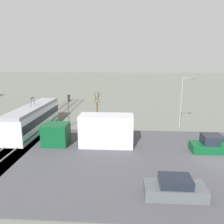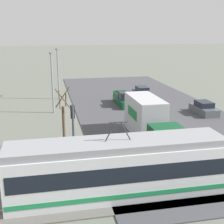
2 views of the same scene
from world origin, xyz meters
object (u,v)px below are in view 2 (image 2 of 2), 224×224
box_truck (150,121)px  street_lamp_mid_block (52,78)px  traffic_light_pole (73,128)px  pickup_truck (125,100)px  sedan_car_1 (142,93)px  street_lamp_near_crossing (58,70)px  light_rail_tram (118,168)px  sedan_car_0 (204,109)px  street_tree (64,121)px

box_truck → street_lamp_mid_block: size_ratio=1.41×
traffic_light_pole → pickup_truck: bearing=-114.7°
sedan_car_1 → street_lamp_near_crossing: 12.61m
light_rail_tram → sedan_car_1: size_ratio=2.81×
traffic_light_pole → street_lamp_near_crossing: 24.02m
pickup_truck → sedan_car_0: (-8.10, 6.15, -0.09)m
pickup_truck → sedan_car_0: 10.17m
sedan_car_1 → street_tree: (12.40, 18.06, 1.65)m
sedan_car_0 → street_lamp_mid_block: street_lamp_mid_block is taller
box_truck → pickup_truck: 13.24m
sedan_car_1 → traffic_light_pole: bearing=61.6°
traffic_light_pole → box_truck: bearing=-147.0°
sedan_car_0 → street_tree: (16.80, 7.66, 1.69)m
pickup_truck → street_tree: (8.70, 13.81, 1.59)m
light_rail_tram → traffic_light_pole: (2.24, -4.29, 1.33)m
street_tree → street_lamp_near_crossing: size_ratio=0.73×
box_truck → street_lamp_near_crossing: (7.28, -19.30, 2.46)m
sedan_car_0 → street_tree: bearing=-155.5°
sedan_car_1 → street_lamp_mid_block: bearing=24.0°
sedan_car_0 → street_tree: 18.54m
street_tree → sedan_car_0: bearing=-155.5°
pickup_truck → sedan_car_1: bearing=-131.0°
light_rail_tram → street_lamp_near_crossing: bearing=-85.4°
light_rail_tram → sedan_car_0: 21.36m
traffic_light_pole → street_lamp_mid_block: 16.42m
light_rail_tram → sedan_car_0: bearing=-131.4°
light_rail_tram → street_tree: street_tree is taller
light_rail_tram → pickup_truck: bearing=-105.1°
street_lamp_near_crossing → pickup_truck: bearing=143.5°
light_rail_tram → street_lamp_mid_block: bearing=-81.0°
light_rail_tram → traffic_light_pole: traffic_light_pole is taller
pickup_truck → sedan_car_0: pickup_truck is taller
light_rail_tram → pickup_truck: size_ratio=2.27×
box_truck → sedan_car_1: size_ratio=2.18×
box_truck → sedan_car_1: 18.08m
sedan_car_1 → pickup_truck: bearing=49.0°
pickup_truck → street_lamp_near_crossing: (8.28, -6.12, 3.41)m
light_rail_tram → street_lamp_mid_block: street_lamp_mid_block is taller
light_rail_tram → box_truck: 10.28m
light_rail_tram → box_truck: light_rail_tram is taller
box_truck → pickup_truck: box_truck is taller
sedan_car_1 → traffic_light_pole: traffic_light_pole is taller
light_rail_tram → traffic_light_pole: 5.02m
sedan_car_1 → street_lamp_near_crossing: street_lamp_near_crossing is taller
traffic_light_pole → street_lamp_near_crossing: bearing=-89.9°
box_truck → sedan_car_0: size_ratio=2.36×
sedan_car_0 → street_lamp_mid_block: (17.37, -4.63, 3.50)m
light_rail_tram → street_tree: size_ratio=2.49×
light_rail_tram → sedan_car_0: (-14.10, -16.01, -1.05)m
traffic_light_pole → street_lamp_near_crossing: street_lamp_near_crossing is taller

